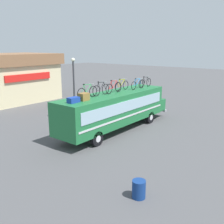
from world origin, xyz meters
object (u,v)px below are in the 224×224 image
Objects in this scene: luggage_bag_1 at (73,100)px; bus at (116,108)px; rooftop_bicycle_1 at (87,92)px; rooftop_bicycle_2 at (101,89)px; rooftop_bicycle_3 at (114,88)px; rooftop_bicycle_5 at (137,84)px; trash_bin at (139,189)px; street_lamp at (74,85)px; rooftop_bicycle_6 at (145,82)px; rooftop_bicycle_4 at (122,85)px; luggage_bag_2 at (84,97)px.

bus is at bearing 2.05° from luggage_bag_1.
rooftop_bicycle_1 is at bearing 175.90° from bus.
rooftop_bicycle_2 is 0.94× the size of rooftop_bicycle_3.
bus is at bearing 173.07° from rooftop_bicycle_5.
rooftop_bicycle_2 is (-1.46, 0.16, 1.55)m from bus.
rooftop_bicycle_3 is 2.33× the size of trash_bin.
street_lamp is at bearing 71.98° from rooftop_bicycle_2.
rooftop_bicycle_5 is at bearing -176.29° from rooftop_bicycle_6.
luggage_bag_1 is 0.43× the size of rooftop_bicycle_4.
rooftop_bicycle_4 is at bearing -72.73° from street_lamp.
luggage_bag_2 is at bearing -170.62° from rooftop_bicycle_2.
rooftop_bicycle_2 is 3.86m from rooftop_bicycle_5.
rooftop_bicycle_5 is 0.33× the size of street_lamp.
bus is 6.51× the size of rooftop_bicycle_5.
rooftop_bicycle_2 reaches higher than bus.
luggage_bag_1 is at bearing -167.25° from rooftop_bicycle_1.
rooftop_bicycle_3 reaches higher than bus.
trash_bin is (-2.23, -6.14, -2.62)m from luggage_bag_1.
rooftop_bicycle_3 is 1.05× the size of rooftop_bicycle_6.
street_lamp reaches higher than rooftop_bicycle_1.
rooftop_bicycle_5 is (5.14, -0.49, -0.03)m from rooftop_bicycle_1.
rooftop_bicycle_2 is 2.57m from rooftop_bicycle_4.
bus is 3.18m from rooftop_bicycle_1.
rooftop_bicycle_6 reaches higher than rooftop_bicycle_5.
rooftop_bicycle_6 is (7.19, -0.03, 0.14)m from luggage_bag_2.
rooftop_bicycle_3 is 1.05× the size of rooftop_bicycle_5.
rooftop_bicycle_3 is at bearing 2.61° from luggage_bag_1.
rooftop_bicycle_2 is 4.32m from street_lamp.
rooftop_bicycle_2 is (2.01, 0.33, 0.17)m from luggage_bag_2.
rooftop_bicycle_6 is (5.18, -0.36, -0.03)m from rooftop_bicycle_2.
trash_bin is at bearing -128.29° from rooftop_bicycle_2.
rooftop_bicycle_1 is 3.88m from rooftop_bicycle_4.
rooftop_bicycle_4 is 1.00× the size of rooftop_bicycle_5.
rooftop_bicycle_1 reaches higher than trash_bin.
bus is at bearing 2.82° from luggage_bag_2.
rooftop_bicycle_3 is at bearing -168.61° from rooftop_bicycle_4.
luggage_bag_2 is 0.81m from rooftop_bicycle_1.
rooftop_bicycle_6 is (8.04, -0.05, 0.21)m from luggage_bag_1.
rooftop_bicycle_6 is at bearing -10.86° from rooftop_bicycle_4.
rooftop_bicycle_1 is 5.17m from rooftop_bicycle_5.
rooftop_bicycle_4 is 2.20× the size of trash_bin.
rooftop_bicycle_1 is at bearing -123.01° from street_lamp.
trash_bin is (-6.56, -6.30, -1.30)m from bus.
street_lamp is (1.34, 4.11, -0.18)m from rooftop_bicycle_2.
rooftop_bicycle_5 is at bearing 33.92° from trash_bin.
rooftop_bicycle_2 reaches higher than luggage_bag_1.
rooftop_bicycle_4 is at bearing 169.14° from rooftop_bicycle_6.
rooftop_bicycle_5 reaches higher than bus.
rooftop_bicycle_4 is at bearing 155.13° from rooftop_bicycle_5.
rooftop_bicycle_1 is 1.06× the size of rooftop_bicycle_6.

